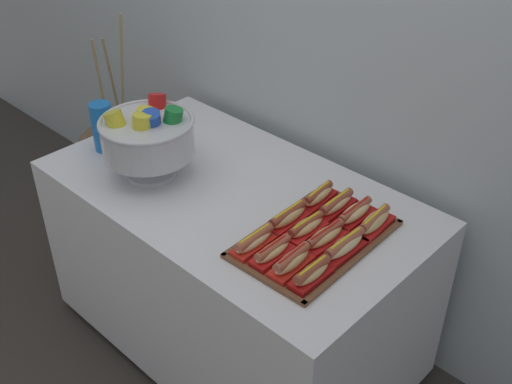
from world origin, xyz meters
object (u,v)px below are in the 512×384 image
(floor_vase, at_px, (125,184))
(donut, at_px, (162,129))
(hot_dog_9, at_px, (336,205))
(hot_dog_8, at_px, (318,196))
(hot_dog_3, at_px, (312,273))
(hot_dog_10, at_px, (355,213))
(punch_bowl, at_px, (148,135))
(buffet_table, at_px, (235,267))
(hot_dog_11, at_px, (374,222))
(serving_tray, at_px, (315,239))
(hot_dog_4, at_px, (288,217))
(hot_dog_6, at_px, (325,237))
(hot_dog_0, at_px, (254,241))
(hot_dog_7, at_px, (345,246))
(hot_dog_5, at_px, (306,227))
(cup_stack, at_px, (103,127))
(hot_dog_2, at_px, (292,261))
(hot_dog_1, at_px, (272,252))

(floor_vase, relative_size, donut, 8.61)
(hot_dog_9, bearing_deg, hot_dog_8, -178.15)
(hot_dog_3, relative_size, hot_dog_10, 0.89)
(hot_dog_9, relative_size, punch_bowl, 0.51)
(buffet_table, height_order, hot_dog_11, hot_dog_11)
(serving_tray, xyz_separation_m, hot_dog_4, (-0.11, -0.00, 0.03))
(hot_dog_9, bearing_deg, punch_bowl, -156.64)
(hot_dog_9, bearing_deg, hot_dog_10, 1.85)
(hot_dog_6, xyz_separation_m, hot_dog_8, (-0.16, 0.16, 0.00))
(hot_dog_0, xyz_separation_m, hot_dog_8, (-0.01, 0.33, 0.00))
(hot_dog_7, bearing_deg, punch_bowl, -171.63)
(hot_dog_5, height_order, hot_dog_8, hot_dog_8)
(hot_dog_10, height_order, donut, hot_dog_10)
(floor_vase, height_order, hot_dog_8, floor_vase)
(hot_dog_8, height_order, cup_stack, cup_stack)
(hot_dog_5, height_order, hot_dog_11, hot_dog_11)
(floor_vase, bearing_deg, buffet_table, -9.86)
(floor_vase, relative_size, hot_dog_8, 6.79)
(hot_dog_4, height_order, punch_bowl, punch_bowl)
(hot_dog_8, height_order, hot_dog_11, hot_dog_11)
(hot_dog_0, bearing_deg, hot_dog_8, 91.85)
(hot_dog_2, distance_m, donut, 0.99)
(hot_dog_8, relative_size, hot_dog_10, 0.98)
(hot_dog_1, relative_size, hot_dog_5, 0.95)
(hot_dog_5, height_order, punch_bowl, punch_bowl)
(cup_stack, bearing_deg, hot_dog_10, 16.02)
(cup_stack, bearing_deg, hot_dog_7, 6.57)
(hot_dog_1, bearing_deg, hot_dog_5, 91.85)
(serving_tray, distance_m, hot_dog_9, 0.17)
(hot_dog_0, height_order, punch_bowl, punch_bowl)
(hot_dog_0, height_order, hot_dog_8, same)
(hot_dog_2, bearing_deg, cup_stack, 177.56)
(hot_dog_6, bearing_deg, hot_dog_5, -178.15)
(hot_dog_0, bearing_deg, hot_dog_7, 38.10)
(hot_dog_2, xyz_separation_m, hot_dog_3, (0.07, 0.00, -0.00))
(hot_dog_8, distance_m, hot_dog_11, 0.23)
(hot_dog_4, xyz_separation_m, hot_dog_6, (0.15, 0.00, -0.00))
(buffet_table, height_order, punch_bowl, punch_bowl)
(serving_tray, distance_m, hot_dog_0, 0.20)
(punch_bowl, bearing_deg, donut, 134.06)
(hot_dog_0, xyz_separation_m, punch_bowl, (-0.58, 0.05, 0.13))
(hot_dog_11, bearing_deg, hot_dog_2, -100.96)
(hot_dog_6, bearing_deg, hot_dog_4, -178.15)
(hot_dog_6, distance_m, hot_dog_10, 0.17)
(buffet_table, distance_m, punch_bowl, 0.62)
(hot_dog_2, relative_size, hot_dog_4, 0.94)
(hot_dog_5, distance_m, donut, 0.88)
(hot_dog_6, distance_m, hot_dog_11, 0.18)
(hot_dog_11, bearing_deg, floor_vase, 179.22)
(floor_vase, relative_size, hot_dog_4, 6.56)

